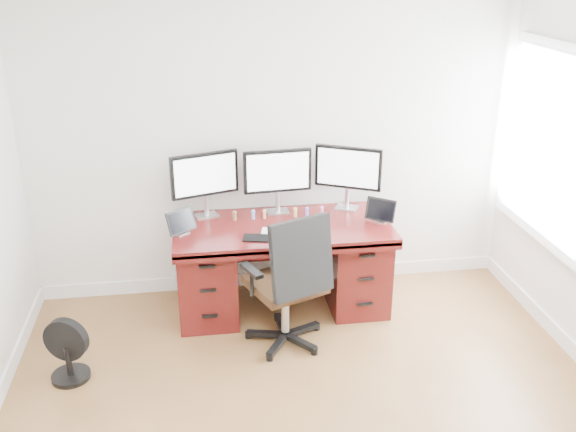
{
  "coord_description": "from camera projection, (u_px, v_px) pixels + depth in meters",
  "views": [
    {
      "loc": [
        -0.63,
        -2.76,
        2.75
      ],
      "look_at": [
        0.0,
        1.5,
        0.95
      ],
      "focal_mm": 40.0,
      "sensor_mm": 36.0,
      "label": 1
    }
  ],
  "objects": [
    {
      "name": "back_wall",
      "position": [
        274.0,
        135.0,
        5.19
      ],
      "size": [
        4.0,
        0.1,
        2.7
      ],
      "primitive_type": "cube",
      "color": "white",
      "rests_on": "ground"
    },
    {
      "name": "desk",
      "position": [
        282.0,
        263.0,
        5.18
      ],
      "size": [
        1.7,
        0.8,
        0.75
      ],
      "color": "#4D100F",
      "rests_on": "ground"
    },
    {
      "name": "office_chair",
      "position": [
        289.0,
        303.0,
        4.69
      ],
      "size": [
        0.74,
        0.74,
        1.07
      ],
      "rotation": [
        0.0,
        0.0,
        0.39
      ],
      "color": "black",
      "rests_on": "ground"
    },
    {
      "name": "floor_fan",
      "position": [
        67.0,
        351.0,
        4.36
      ],
      "size": [
        0.31,
        0.27,
        0.46
      ],
      "rotation": [
        0.0,
        0.0,
        -0.35
      ],
      "color": "black",
      "rests_on": "ground"
    },
    {
      "name": "monitor_left",
      "position": [
        205.0,
        177.0,
        5.05
      ],
      "size": [
        0.54,
        0.2,
        0.53
      ],
      "rotation": [
        0.0,
        0.0,
        0.3
      ],
      "color": "silver",
      "rests_on": "desk"
    },
    {
      "name": "monitor_center",
      "position": [
        278.0,
        173.0,
        5.13
      ],
      "size": [
        0.55,
        0.15,
        0.53
      ],
      "rotation": [
        0.0,
        0.0,
        0.07
      ],
      "color": "silver",
      "rests_on": "desk"
    },
    {
      "name": "monitor_right",
      "position": [
        348.0,
        170.0,
        5.21
      ],
      "size": [
        0.5,
        0.28,
        0.53
      ],
      "rotation": [
        0.0,
        0.0,
        -0.48
      ],
      "color": "silver",
      "rests_on": "desk"
    },
    {
      "name": "tablet_left",
      "position": [
        181.0,
        223.0,
        4.83
      ],
      "size": [
        0.23,
        0.2,
        0.19
      ],
      "rotation": [
        0.0,
        0.0,
        0.65
      ],
      "color": "silver",
      "rests_on": "desk"
    },
    {
      "name": "tablet_right",
      "position": [
        381.0,
        212.0,
        5.04
      ],
      "size": [
        0.23,
        0.2,
        0.19
      ],
      "rotation": [
        0.0,
        0.0,
        -0.64
      ],
      "color": "silver",
      "rests_on": "desk"
    },
    {
      "name": "keyboard",
      "position": [
        280.0,
        232.0,
        4.88
      ],
      "size": [
        0.3,
        0.17,
        0.01
      ],
      "primitive_type": "cube",
      "rotation": [
        0.0,
        0.0,
        -0.2
      ],
      "color": "white",
      "rests_on": "desk"
    },
    {
      "name": "trackpad",
      "position": [
        313.0,
        231.0,
        4.9
      ],
      "size": [
        0.15,
        0.15,
        0.01
      ],
      "primitive_type": "cube",
      "rotation": [
        0.0,
        0.0,
        0.12
      ],
      "color": "#BABDC2",
      "rests_on": "desk"
    },
    {
      "name": "drawing_tablet",
      "position": [
        257.0,
        238.0,
        4.78
      ],
      "size": [
        0.23,
        0.17,
        0.01
      ],
      "primitive_type": "cube",
      "rotation": [
        0.0,
        0.0,
        -0.21
      ],
      "color": "black",
      "rests_on": "desk"
    },
    {
      "name": "phone",
      "position": [
        289.0,
        224.0,
        5.03
      ],
      "size": [
        0.15,
        0.11,
        0.01
      ],
      "primitive_type": "cube",
      "rotation": [
        0.0,
        0.0,
        0.27
      ],
      "color": "black",
      "rests_on": "desk"
    },
    {
      "name": "figurine_brown",
      "position": [
        235.0,
        215.0,
        5.09
      ],
      "size": [
        0.03,
        0.03,
        0.08
      ],
      "color": "olive",
      "rests_on": "desk"
    },
    {
      "name": "figurine_blue",
      "position": [
        253.0,
        214.0,
        5.11
      ],
      "size": [
        0.03,
        0.03,
        0.08
      ],
      "color": "#679FE8",
      "rests_on": "desk"
    },
    {
      "name": "figurine_orange",
      "position": [
        264.0,
        213.0,
        5.12
      ],
      "size": [
        0.03,
        0.03,
        0.08
      ],
      "color": "#F59C5A",
      "rests_on": "desk"
    },
    {
      "name": "figurine_yellow",
      "position": [
        295.0,
        212.0,
        5.15
      ],
      "size": [
        0.03,
        0.03,
        0.08
      ],
      "color": "#E2C35A",
      "rests_on": "desk"
    },
    {
      "name": "figurine_purple",
      "position": [
        307.0,
        211.0,
        5.16
      ],
      "size": [
        0.03,
        0.03,
        0.08
      ],
      "color": "#7A61DA",
      "rests_on": "desk"
    },
    {
      "name": "figurine_pink",
      "position": [
        322.0,
        210.0,
        5.18
      ],
      "size": [
        0.03,
        0.03,
        0.08
      ],
      "color": "pink",
      "rests_on": "desk"
    }
  ]
}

